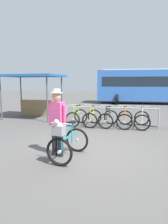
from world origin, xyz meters
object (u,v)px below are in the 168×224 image
Objects in this scene: racked_bike_orange at (125,119)px; racked_bike_white at (142,119)px; racked_bike_lime at (77,117)px; bus_distant at (154,85)px; racked_bike_yellow at (92,118)px; racked_bike_black at (108,118)px; featured_bicycle at (67,141)px; person_with_featured_bike at (57,120)px; market_stall at (36,92)px.

racked_bike_orange is 0.96× the size of racked_bike_white.
racked_bike_lime is 11.51m from bus_distant.
racked_bike_yellow is at bearing 175.80° from racked_bike_white.
racked_bike_lime and racked_bike_black have the same top height.
racked_bike_yellow is 3.98m from featured_bicycle.
person_with_featured_bike is (-1.93, -3.62, 0.58)m from racked_bike_orange.
bus_distant reaches higher than featured_bicycle.
racked_bike_yellow is 0.69× the size of person_with_featured_bike.
racked_bike_lime and racked_bike_white have the same top height.
racked_bike_white is 5.86m from market_stall.
featured_bicycle is at bearing -39.71° from person_with_featured_bike.
person_with_featured_bike is (-1.24, -3.67, 0.58)m from racked_bike_black.
racked_bike_white is 4.47m from featured_bicycle.
bus_distant reaches higher than person_with_featured_bike.
market_stall is at bearing 144.88° from racked_bike_lime.
person_with_featured_bike is 6.27m from market_stall.
racked_bike_black is 0.36× the size of market_stall.
racked_bike_white is at bearing -103.55° from bus_distant.
racked_bike_yellow is 0.95× the size of featured_bicycle.
racked_bike_white is 0.35× the size of market_stall.
bus_distant is at bearing 72.77° from racked_bike_orange.
person_with_featured_bike is 14.84m from bus_distant.
market_stall is (-2.61, 1.84, 1.03)m from racked_bike_lime.
featured_bicycle is 0.73× the size of person_with_featured_bike.
market_stall is (-3.07, 5.86, 0.91)m from featured_bicycle.
racked_bike_black is (0.70, -0.05, 0.00)m from racked_bike_yellow.
racked_bike_lime is at bearing 175.80° from racked_bike_white.
racked_bike_lime is 0.70× the size of person_with_featured_bike.
person_with_featured_bike reaches higher than racked_bike_white.
person_with_featured_bike reaches higher than racked_bike_lime.
racked_bike_lime is 0.98× the size of racked_bike_black.
racked_bike_yellow is 0.96× the size of racked_bike_black.
featured_bicycle is (-0.94, -3.92, 0.12)m from racked_bike_black.
racked_bike_white is 0.69× the size of person_with_featured_bike.
racked_bike_yellow is 0.12× the size of bus_distant.
market_stall is (-5.40, 2.04, 1.03)m from racked_bike_white.
racked_bike_lime is 2.10m from racked_bike_orange.
bus_distant is at bearing 69.76° from person_with_featured_bike.
racked_bike_lime is at bearing 175.80° from racked_bike_black.
racked_bike_lime is 0.96× the size of featured_bicycle.
person_with_featured_bike is at bearing -63.72° from market_stall.
racked_bike_yellow is 0.35× the size of market_stall.
person_with_featured_bike is (0.16, -3.77, 0.58)m from racked_bike_lime.
bus_distant is (4.59, 10.18, 1.37)m from racked_bike_yellow.
market_stall is at bearing 159.31° from racked_bike_white.
market_stall is at bearing -133.58° from bus_distant.
racked_bike_black is 0.98× the size of featured_bicycle.
racked_bike_black is at bearing 175.80° from racked_bike_white.
featured_bicycle is at bearing -112.90° from racked_bike_orange.
bus_distant is (3.19, 10.28, 1.37)m from racked_bike_orange.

